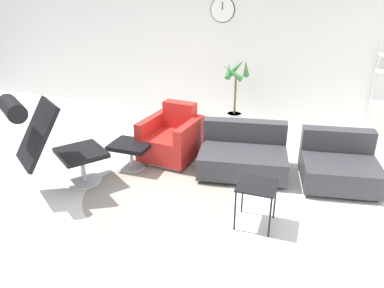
{
  "coord_description": "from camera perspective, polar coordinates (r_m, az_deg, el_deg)",
  "views": [
    {
      "loc": [
        1.5,
        -3.99,
        2.38
      ],
      "look_at": [
        0.08,
        0.02,
        0.55
      ],
      "focal_mm": 35.0,
      "sensor_mm": 36.0,
      "label": 1
    }
  ],
  "objects": [
    {
      "name": "ground_plane",
      "position": [
        4.88,
        -0.93,
        -5.89
      ],
      "size": [
        12.0,
        12.0,
        0.0
      ],
      "primitive_type": "plane",
      "color": "silver"
    },
    {
      "name": "wall_back",
      "position": [
        6.97,
        7.15,
        15.07
      ],
      "size": [
        12.0,
        0.09,
        2.8
      ],
      "color": "silver",
      "rests_on": "ground_plane"
    },
    {
      "name": "round_rug",
      "position": [
        4.65,
        -5.18,
        -7.56
      ],
      "size": [
        1.81,
        1.81,
        0.01
      ],
      "color": "gray",
      "rests_on": "ground_plane"
    },
    {
      "name": "lounge_chair",
      "position": [
        4.71,
        -21.33,
        1.28
      ],
      "size": [
        1.07,
        1.19,
        1.23
      ],
      "rotation": [
        0.0,
        0.0,
        -0.61
      ],
      "color": "#BCBCC1",
      "rests_on": "ground_plane"
    },
    {
      "name": "ottoman",
      "position": [
        5.2,
        -9.27,
        -0.73
      ],
      "size": [
        0.54,
        0.46,
        0.37
      ],
      "color": "#BCBCC1",
      "rests_on": "ground_plane"
    },
    {
      "name": "armchair_red",
      "position": [
        5.44,
        -3.08,
        0.7
      ],
      "size": [
        0.8,
        0.85,
        0.78
      ],
      "rotation": [
        0.0,
        0.0,
        3.04
      ],
      "color": "silver",
      "rests_on": "ground_plane"
    },
    {
      "name": "couch_low",
      "position": [
        5.13,
        7.79,
        -1.74
      ],
      "size": [
        1.28,
        1.05,
        0.63
      ],
      "rotation": [
        0.0,
        0.0,
        3.31
      ],
      "color": "black",
      "rests_on": "ground_plane"
    },
    {
      "name": "couch_second",
      "position": [
        5.14,
        21.43,
        -3.2
      ],
      "size": [
        1.05,
        1.01,
        0.63
      ],
      "rotation": [
        0.0,
        0.0,
        3.31
      ],
      "color": "black",
      "rests_on": "ground_plane"
    },
    {
      "name": "side_table",
      "position": [
        3.95,
        9.84,
        -6.86
      ],
      "size": [
        0.4,
        0.4,
        0.48
      ],
      "color": "black",
      "rests_on": "ground_plane"
    },
    {
      "name": "potted_plant",
      "position": [
        6.55,
        6.58,
        6.68
      ],
      "size": [
        0.44,
        0.45,
        1.26
      ],
      "color": "silver",
      "rests_on": "ground_plane"
    }
  ]
}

